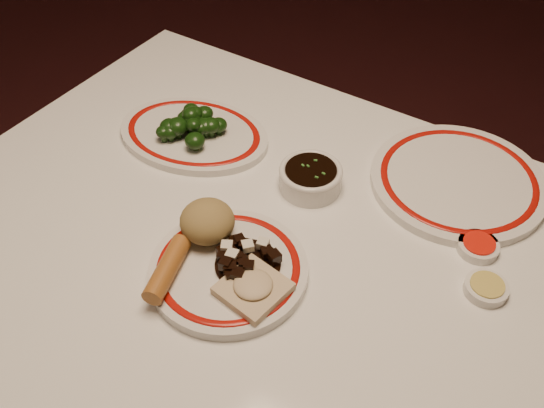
{
  "coord_description": "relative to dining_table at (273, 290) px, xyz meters",
  "views": [
    {
      "loc": [
        0.33,
        -0.52,
        1.47
      ],
      "look_at": [
        -0.04,
        0.05,
        0.8
      ],
      "focal_mm": 40.0,
      "sensor_mm": 36.0,
      "label": 1
    }
  ],
  "objects": [
    {
      "name": "dining_table",
      "position": [
        0.0,
        0.0,
        0.0
      ],
      "size": [
        1.2,
        0.9,
        0.75
      ],
      "color": "white",
      "rests_on": "ground"
    },
    {
      "name": "main_plate",
      "position": [
        -0.04,
        -0.07,
        0.1
      ],
      "size": [
        0.26,
        0.26,
        0.02
      ],
      "color": "silver",
      "rests_on": "dining_table"
    },
    {
      "name": "rice_mound",
      "position": [
        -0.1,
        -0.03,
        0.14
      ],
      "size": [
        0.09,
        0.09,
        0.06
      ],
      "primitive_type": "ellipsoid",
      "color": "#997E48",
      "rests_on": "main_plate"
    },
    {
      "name": "spring_roll",
      "position": [
        -0.1,
        -0.13,
        0.13
      ],
      "size": [
        0.06,
        0.12,
        0.03
      ],
      "primitive_type": "cylinder",
      "rotation": [
        1.57,
        0.0,
        0.29
      ],
      "color": "#A86629",
      "rests_on": "main_plate"
    },
    {
      "name": "fried_wonton",
      "position": [
        0.02,
        -0.09,
        0.12
      ],
      "size": [
        0.1,
        0.1,
        0.02
      ],
      "color": "#C7B28C",
      "rests_on": "main_plate"
    },
    {
      "name": "stirfry_heap",
      "position": [
        -0.02,
        -0.05,
        0.12
      ],
      "size": [
        0.1,
        0.1,
        0.03
      ],
      "color": "black",
      "rests_on": "main_plate"
    },
    {
      "name": "broccoli_plate",
      "position": [
        -0.28,
        0.16,
        0.1
      ],
      "size": [
        0.33,
        0.3,
        0.02
      ],
      "color": "silver",
      "rests_on": "dining_table"
    },
    {
      "name": "broccoli_pile",
      "position": [
        -0.28,
        0.16,
        0.13
      ],
      "size": [
        0.1,
        0.11,
        0.05
      ],
      "color": "#23471C",
      "rests_on": "broccoli_plate"
    },
    {
      "name": "soy_bowl",
      "position": [
        -0.03,
        0.16,
        0.11
      ],
      "size": [
        0.11,
        0.11,
        0.04
      ],
      "color": "silver",
      "rests_on": "dining_table"
    },
    {
      "name": "sweet_sour_dish",
      "position": [
        0.26,
        0.18,
        0.1
      ],
      "size": [
        0.06,
        0.06,
        0.02
      ],
      "color": "silver",
      "rests_on": "dining_table"
    },
    {
      "name": "mustard_dish",
      "position": [
        0.3,
        0.11,
        0.1
      ],
      "size": [
        0.06,
        0.06,
        0.02
      ],
      "color": "silver",
      "rests_on": "dining_table"
    },
    {
      "name": "far_plate",
      "position": [
        0.18,
        0.31,
        0.1
      ],
      "size": [
        0.36,
        0.36,
        0.02
      ],
      "color": "silver",
      "rests_on": "dining_table"
    }
  ]
}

